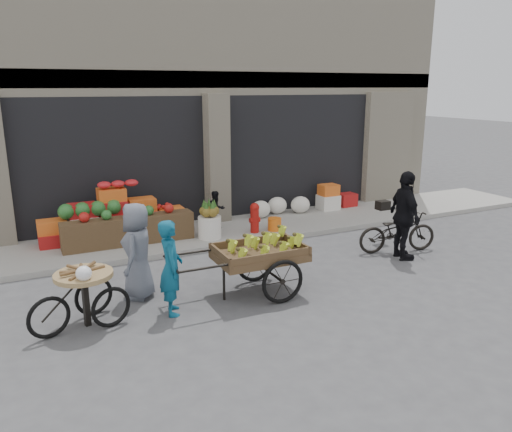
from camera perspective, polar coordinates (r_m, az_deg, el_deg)
name	(u,v)px	position (r m, az deg, el deg)	size (l,w,h in m)	color
ground	(327,295)	(8.69, 8.08, -8.91)	(80.00, 80.00, 0.00)	#424244
sidewalk	(232,231)	(12.07, -2.79, -1.68)	(18.00, 2.20, 0.12)	gray
building	(178,89)	(15.28, -8.96, 14.18)	(14.00, 6.45, 7.00)	beige
fruit_display	(124,215)	(11.47, -14.86, 0.13)	(3.10, 1.12, 1.24)	#AA1717
pineapple_bin	(210,227)	(11.27, -5.31, -1.28)	(0.52, 0.52, 0.50)	silver
fire_hydrant	(255,217)	(11.61, -0.16, -0.06)	(0.22, 0.22, 0.71)	#A5140F
orange_bucket	(275,224)	(11.84, 2.13, -0.94)	(0.32, 0.32, 0.30)	orange
right_bay_goods	(311,201)	(13.68, 6.31, 1.71)	(3.35, 0.60, 0.70)	silver
seated_person	(216,210)	(11.89, -4.56, 0.66)	(0.45, 0.35, 0.93)	black
banana_cart	(257,251)	(8.38, 0.07, -4.05)	(2.53, 1.13, 1.05)	brown
vendor_woman	(171,267)	(7.80, -9.69, -5.82)	(0.55, 0.36, 1.51)	navy
tricycle_cart	(84,290)	(7.77, -19.02, -8.02)	(1.46, 1.05, 0.95)	#9E7F51
vendor_grey	(137,251)	(8.48, -13.40, -3.90)	(0.79, 0.52, 1.62)	slate
bicycle	(397,231)	(11.03, 15.84, -1.70)	(0.60, 1.72, 0.90)	black
cyclist	(405,216)	(10.50, 16.63, 0.02)	(1.07, 0.44, 1.82)	black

